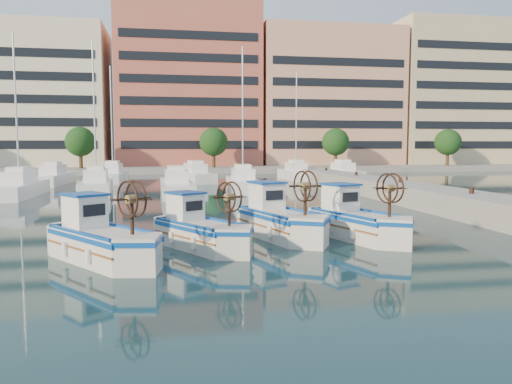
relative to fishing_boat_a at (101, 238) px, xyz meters
name	(u,v)px	position (x,y,z in m)	size (l,w,h in m)	color
ground	(235,250)	(4.41, 0.98, -0.73)	(300.00, 300.00, 0.00)	#17383C
quay	(449,201)	(17.41, 8.98, -0.13)	(3.00, 60.00, 1.20)	gray
waterfront	(239,100)	(13.64, 66.02, 10.36)	(180.00, 40.00, 25.60)	gray
yacht_marina	(156,181)	(1.03, 28.82, -0.20)	(39.25, 23.88, 11.50)	white
fishing_boat_a	(101,238)	(0.00, 0.00, 0.00)	(3.80, 4.30, 2.66)	silver
fishing_boat_b	(200,229)	(3.21, 1.51, -0.05)	(3.34, 4.08, 2.48)	silver
fishing_boat_c	(279,218)	(6.45, 3.07, 0.03)	(2.98, 4.56, 2.76)	silver
fishing_boat_d	(356,220)	(9.38, 2.34, 0.00)	(2.96, 4.43, 2.68)	silver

